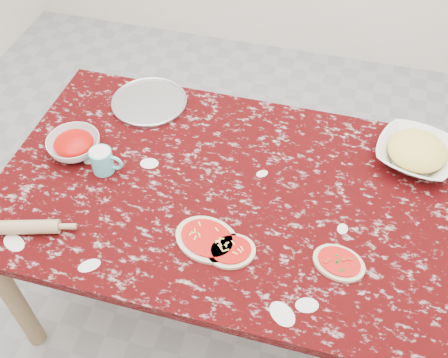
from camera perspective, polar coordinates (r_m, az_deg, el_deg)
ground at (r=2.42m, az=0.00°, el=-12.63°), size 4.00×4.00×0.00m
worktable at (r=1.87m, az=0.00°, el=-2.70°), size 1.60×1.00×0.75m
pizza_tray at (r=2.15m, az=-8.30°, el=8.43°), size 0.39×0.39×0.01m
sauce_bowl at (r=1.98m, az=-16.32°, el=3.61°), size 0.24×0.24×0.06m
cheese_bowl at (r=1.99m, az=20.53°, el=2.58°), size 0.34×0.34×0.07m
flour_mug at (r=1.88m, az=-13.32°, el=2.00°), size 0.12×0.08×0.09m
pizza_left at (r=1.66m, az=-1.91°, el=-6.70°), size 0.26×0.22×0.02m
pizza_mid at (r=1.64m, az=0.79°, el=-8.01°), size 0.20×0.18×0.02m
pizza_right at (r=1.65m, az=12.65°, el=-9.08°), size 0.19×0.16×0.02m
rolling_pin at (r=1.79m, az=-21.43°, el=-5.01°), size 0.24×0.11×0.05m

